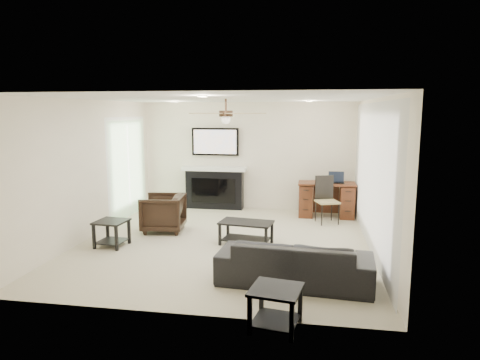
{
  "coord_description": "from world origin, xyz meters",
  "views": [
    {
      "loc": [
        1.45,
        -7.15,
        2.29
      ],
      "look_at": [
        0.26,
        0.0,
        1.12
      ],
      "focal_mm": 32.0,
      "sensor_mm": 36.0,
      "label": 1
    }
  ],
  "objects_px": {
    "sofa": "(295,262)",
    "desk": "(326,200)",
    "coffee_table": "(246,233)",
    "fireplace_unit": "(214,169)",
    "armchair": "(163,213)"
  },
  "relations": [
    {
      "from": "armchair",
      "to": "sofa",
      "type": "bearing_deg",
      "value": 43.66
    },
    {
      "from": "sofa",
      "to": "desk",
      "type": "relative_size",
      "value": 1.68
    },
    {
      "from": "armchair",
      "to": "coffee_table",
      "type": "height_order",
      "value": "armchair"
    },
    {
      "from": "sofa",
      "to": "fireplace_unit",
      "type": "distance_m",
      "value": 4.75
    },
    {
      "from": "sofa",
      "to": "fireplace_unit",
      "type": "height_order",
      "value": "fireplace_unit"
    },
    {
      "from": "coffee_table",
      "to": "fireplace_unit",
      "type": "height_order",
      "value": "fireplace_unit"
    },
    {
      "from": "sofa",
      "to": "fireplace_unit",
      "type": "bearing_deg",
      "value": -59.53
    },
    {
      "from": "fireplace_unit",
      "to": "desk",
      "type": "distance_m",
      "value": 2.69
    },
    {
      "from": "sofa",
      "to": "desk",
      "type": "height_order",
      "value": "desk"
    },
    {
      "from": "armchair",
      "to": "fireplace_unit",
      "type": "relative_size",
      "value": 0.41
    },
    {
      "from": "fireplace_unit",
      "to": "armchair",
      "type": "bearing_deg",
      "value": -104.64
    },
    {
      "from": "sofa",
      "to": "armchair",
      "type": "height_order",
      "value": "armchair"
    },
    {
      "from": "sofa",
      "to": "coffee_table",
      "type": "bearing_deg",
      "value": -56.14
    },
    {
      "from": "fireplace_unit",
      "to": "coffee_table",
      "type": "bearing_deg",
      "value": -66.2
    },
    {
      "from": "coffee_table",
      "to": "fireplace_unit",
      "type": "xyz_separation_m",
      "value": [
        -1.16,
        2.63,
        0.75
      ]
    }
  ]
}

